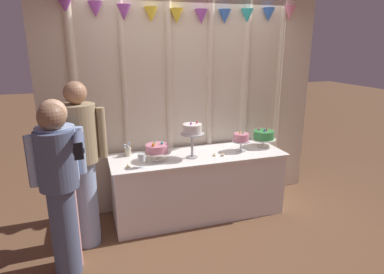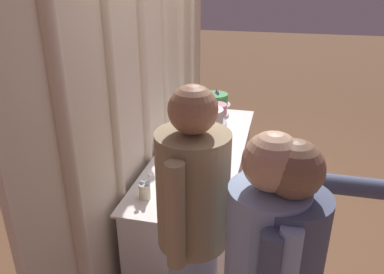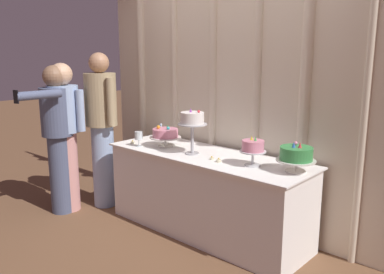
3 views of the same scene
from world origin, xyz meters
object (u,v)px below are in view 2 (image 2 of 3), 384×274
Objects in this scene: tealight_near_left at (218,142)px; cake_table at (201,190)px; tealight_near_right at (223,137)px; wine_glass at (211,184)px; cake_display_leftmost at (192,164)px; tealight_far_left at (201,209)px; cake_display_midleft at (209,119)px; guest_man_pink_jacket at (193,237)px; flower_vase at (145,190)px; cake_display_rightmost at (215,100)px; cake_display_midright at (217,110)px.

cake_table is at bearing 145.05° from tealight_near_left.
tealight_near_left is 0.90× the size of tealight_near_right.
wine_glass is 3.71× the size of tealight_near_left.
cake_display_leftmost is 6.92× the size of tealight_near_right.
tealight_far_left is (-0.35, -0.14, -0.12)m from cake_display_leftmost.
tealight_near_left is 0.10m from tealight_near_right.
guest_man_pink_jacket is at bearing -172.75° from cake_display_midleft.
wine_glass is at bearing -77.65° from flower_vase.
tealight_near_left is (0.96, -0.31, -0.05)m from flower_vase.
cake_display_rightmost reaches higher than tealight_near_left.
tealight_near_left is at bearing 6.79° from wine_glass.
tealight_near_right reaches higher than tealight_far_left.
cake_table is at bearing 11.82° from tealight_far_left.
cake_table is at bearing -14.19° from flower_vase.
cake_display_rightmost is (0.35, 0.08, -0.02)m from cake_display_midright.
guest_man_pink_jacket reaches higher than cake_table.
cake_display_rightmost is at bearing 7.25° from guest_man_pink_jacket.
flower_vase is at bearing 102.35° from wine_glass.
wine_glass is 0.43m from flower_vase.
flower_vase is (-1.69, 0.16, -0.08)m from cake_display_rightmost.
tealight_near_left is at bearing 3.75° from tealight_far_left.
cake_display_rightmost is 2.06× the size of wine_glass.
tealight_near_left is at bearing -34.95° from cake_table.
flower_vase is at bearing 162.22° from tealight_near_right.
cake_display_rightmost is at bearing 2.94° from cake_table.
cake_table is 0.49m from tealight_near_right.
cake_table is 47.58× the size of tealight_far_left.
cake_display_midleft reaches higher than cake_display_rightmost.
cake_display_rightmost is at bearing -5.28° from flower_vase.
tealight_near_right is at bearing 4.66° from wine_glass.
cake_display_leftmost is 0.39m from tealight_far_left.
cake_display_leftmost is at bearing 174.24° from cake_display_midleft.
cake_table is 1.21× the size of guest_man_pink_jacket.
cake_display_leftmost is 0.39m from flower_vase.
cake_display_midleft is at bearing -22.05° from flower_vase.
flower_vase is 0.39m from tealight_far_left.
wine_glass reaches higher than cake_table.
cake_display_midright is (0.54, -0.03, 0.55)m from cake_table.
cake_display_leftmost is 1.04m from cake_display_midright.
cake_display_leftmost is 0.44m from cake_display_midleft.
cake_display_leftmost is at bearing -39.28° from flower_vase.
cake_table is 45.05× the size of tealight_near_right.
cake_display_leftmost is at bearing -176.47° from cake_display_rightmost.
cake_display_midright is at bearing 8.31° from wine_glass.
tealight_near_right is 0.03× the size of guest_man_pink_jacket.
cake_display_midleft reaches higher than tealight_near_left.
cake_display_midleft is 0.65m from wine_glass.
cake_display_midleft reaches higher than cake_table.
cake_display_midright is at bearing 20.25° from tealight_near_right.
tealight_far_left is at bearing 6.99° from guest_man_pink_jacket.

